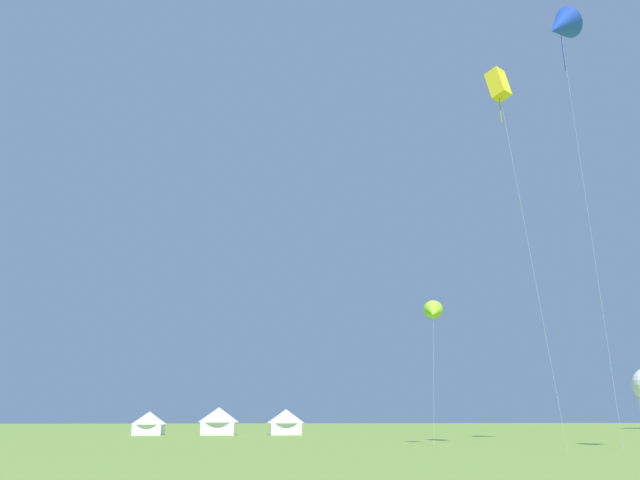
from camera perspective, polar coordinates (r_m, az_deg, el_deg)
kite_yellow_box at (r=49.67m, az=16.17°, el=13.62°), size 2.47×2.80×27.43m
kite_blue_delta at (r=59.69m, az=21.36°, el=17.91°), size 3.89×4.06×36.17m
kite_lime_delta at (r=50.38m, az=10.44°, el=-6.60°), size 2.04×2.63×11.16m
festival_tent_left at (r=78.58m, az=-15.55°, el=-15.94°), size 4.14×4.14×2.69m
festival_tent_right at (r=77.71m, az=-9.38°, el=-16.09°), size 4.90×4.90×3.19m
festival_tent_center at (r=77.69m, az=-3.18°, el=-16.36°), size 4.57×4.57×2.97m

